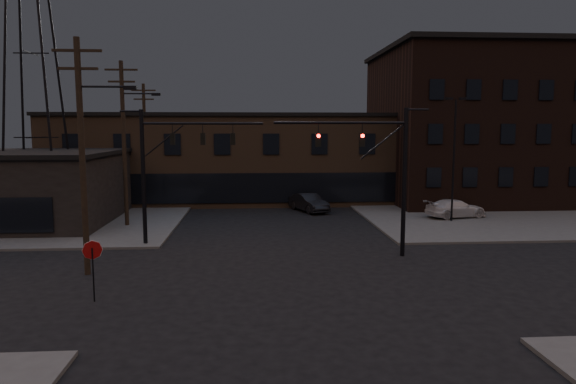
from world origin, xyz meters
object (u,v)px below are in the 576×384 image
Objects in this scene: stop_sign at (93,256)px; car_crossing at (309,203)px; traffic_signal_far at (165,161)px; traffic_signal_near at (384,166)px; parked_car_lot_b at (456,208)px; parked_car_lot_a at (439,201)px.

car_crossing is at bearing 63.23° from stop_sign.
traffic_signal_far reaches higher than stop_sign.
traffic_signal_near is 16.18m from car_crossing.
traffic_signal_near is at bearing 129.11° from parked_car_lot_b.
traffic_signal_far is 10.55m from stop_sign.
parked_car_lot_b is 1.03× the size of car_crossing.
stop_sign is 30.25m from parked_car_lot_a.
traffic_signal_far is at bearing 96.92° from parked_car_lot_b.
parked_car_lot_b reaches higher than car_crossing.
car_crossing is at bearing 104.92° from parked_car_lot_a.
parked_car_lot_b is at bearing 19.94° from traffic_signal_far.
stop_sign is at bearing 115.56° from parked_car_lot_b.
parked_car_lot_a is (8.50, 14.41, -4.01)m from traffic_signal_near.
parked_car_lot_a is at bearing -27.60° from car_crossing.
traffic_signal_near reaches higher than parked_car_lot_a.
parked_car_lot_b is 11.72m from car_crossing.
traffic_signal_far is (-12.07, 3.50, 0.08)m from traffic_signal_near.
parked_car_lot_b is at bearing 52.13° from traffic_signal_near.
traffic_signal_near is 1.00× the size of traffic_signal_far.
traffic_signal_near is 1.74× the size of car_crossing.
parked_car_lot_a is at bearing 59.47° from traffic_signal_near.
car_crossing is (-2.29, 15.46, -4.17)m from traffic_signal_near.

